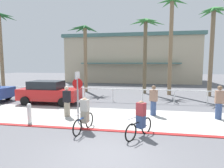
{
  "coord_description": "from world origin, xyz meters",
  "views": [
    {
      "loc": [
        1.16,
        -5.65,
        2.96
      ],
      "look_at": [
        -0.8,
        6.0,
        1.66
      ],
      "focal_mm": 29.97,
      "sensor_mm": 36.0,
      "label": 1
    }
  ],
  "objects_px": {
    "palm_tree_0": "(1,34)",
    "cyclist_black_1": "(140,120)",
    "palm_tree_2": "(146,36)",
    "cyclist_blue_0": "(84,115)",
    "car_red_1": "(49,92)",
    "palm_tree_4": "(213,29)",
    "bollard_2": "(29,113)",
    "pedestrian_1": "(67,103)",
    "stop_sign_bike_lane": "(78,90)",
    "pedestrian_0": "(153,102)",
    "palm_tree_3": "(172,27)",
    "palm_tree_1": "(85,41)",
    "pedestrian_2": "(219,104)"
  },
  "relations": [
    {
      "from": "bollard_2",
      "to": "pedestrian_0",
      "type": "relative_size",
      "value": 0.58
    },
    {
      "from": "stop_sign_bike_lane",
      "to": "pedestrian_1",
      "type": "height_order",
      "value": "stop_sign_bike_lane"
    },
    {
      "from": "cyclist_black_1",
      "to": "pedestrian_0",
      "type": "height_order",
      "value": "pedestrian_0"
    },
    {
      "from": "bollard_2",
      "to": "car_red_1",
      "type": "relative_size",
      "value": 0.23
    },
    {
      "from": "cyclist_blue_0",
      "to": "pedestrian_0",
      "type": "xyz_separation_m",
      "value": [
        3.12,
        2.99,
        0.11
      ]
    },
    {
      "from": "palm_tree_0",
      "to": "palm_tree_4",
      "type": "distance_m",
      "value": 21.01
    },
    {
      "from": "stop_sign_bike_lane",
      "to": "pedestrian_0",
      "type": "height_order",
      "value": "stop_sign_bike_lane"
    },
    {
      "from": "car_red_1",
      "to": "pedestrian_2",
      "type": "height_order",
      "value": "pedestrian_2"
    },
    {
      "from": "pedestrian_2",
      "to": "palm_tree_3",
      "type": "bearing_deg",
      "value": 100.96
    },
    {
      "from": "cyclist_black_1",
      "to": "pedestrian_1",
      "type": "distance_m",
      "value": 4.65
    },
    {
      "from": "palm_tree_3",
      "to": "pedestrian_2",
      "type": "relative_size",
      "value": 4.91
    },
    {
      "from": "palm_tree_1",
      "to": "pedestrian_2",
      "type": "distance_m",
      "value": 13.79
    },
    {
      "from": "pedestrian_0",
      "to": "pedestrian_2",
      "type": "height_order",
      "value": "pedestrian_2"
    },
    {
      "from": "cyclist_black_1",
      "to": "palm_tree_1",
      "type": "bearing_deg",
      "value": 117.41
    },
    {
      "from": "palm_tree_1",
      "to": "pedestrian_1",
      "type": "relative_size",
      "value": 4.02
    },
    {
      "from": "palm_tree_1",
      "to": "palm_tree_4",
      "type": "relative_size",
      "value": 0.88
    },
    {
      "from": "stop_sign_bike_lane",
      "to": "pedestrian_1",
      "type": "relative_size",
      "value": 1.5
    },
    {
      "from": "pedestrian_1",
      "to": "palm_tree_4",
      "type": "bearing_deg",
      "value": 39.51
    },
    {
      "from": "palm_tree_1",
      "to": "car_red_1",
      "type": "relative_size",
      "value": 1.56
    },
    {
      "from": "bollard_2",
      "to": "cyclist_blue_0",
      "type": "bearing_deg",
      "value": -10.59
    },
    {
      "from": "cyclist_blue_0",
      "to": "pedestrian_1",
      "type": "bearing_deg",
      "value": 130.07
    },
    {
      "from": "palm_tree_0",
      "to": "palm_tree_3",
      "type": "height_order",
      "value": "palm_tree_3"
    },
    {
      "from": "palm_tree_4",
      "to": "car_red_1",
      "type": "height_order",
      "value": "palm_tree_4"
    },
    {
      "from": "pedestrian_1",
      "to": "pedestrian_2",
      "type": "bearing_deg",
      "value": 5.84
    },
    {
      "from": "stop_sign_bike_lane",
      "to": "palm_tree_4",
      "type": "bearing_deg",
      "value": 45.6
    },
    {
      "from": "palm_tree_0",
      "to": "cyclist_black_1",
      "type": "relative_size",
      "value": 5.31
    },
    {
      "from": "palm_tree_3",
      "to": "car_red_1",
      "type": "xyz_separation_m",
      "value": [
        -9.31,
        -5.59,
        -5.43
      ]
    },
    {
      "from": "palm_tree_2",
      "to": "car_red_1",
      "type": "distance_m",
      "value": 10.4
    },
    {
      "from": "cyclist_black_1",
      "to": "pedestrian_1",
      "type": "xyz_separation_m",
      "value": [
        -4.08,
        2.23,
        0.1
      ]
    },
    {
      "from": "cyclist_black_1",
      "to": "car_red_1",
      "type": "bearing_deg",
      "value": 142.24
    },
    {
      "from": "pedestrian_2",
      "to": "palm_tree_1",
      "type": "bearing_deg",
      "value": 140.04
    },
    {
      "from": "cyclist_blue_0",
      "to": "pedestrian_1",
      "type": "distance_m",
      "value": 2.56
    },
    {
      "from": "cyclist_black_1",
      "to": "pedestrian_2",
      "type": "relative_size",
      "value": 0.86
    },
    {
      "from": "palm_tree_1",
      "to": "palm_tree_3",
      "type": "height_order",
      "value": "palm_tree_3"
    },
    {
      "from": "palm_tree_4",
      "to": "bollard_2",
      "type": "bearing_deg",
      "value": -139.8
    },
    {
      "from": "pedestrian_1",
      "to": "cyclist_black_1",
      "type": "bearing_deg",
      "value": -28.61
    },
    {
      "from": "palm_tree_2",
      "to": "palm_tree_4",
      "type": "xyz_separation_m",
      "value": [
        5.83,
        -0.69,
        0.38
      ]
    },
    {
      "from": "pedestrian_1",
      "to": "pedestrian_2",
      "type": "distance_m",
      "value": 8.19
    },
    {
      "from": "palm_tree_2",
      "to": "cyclist_black_1",
      "type": "relative_size",
      "value": 4.67
    },
    {
      "from": "bollard_2",
      "to": "car_red_1",
      "type": "height_order",
      "value": "car_red_1"
    },
    {
      "from": "palm_tree_2",
      "to": "cyclist_blue_0",
      "type": "distance_m",
      "value": 12.36
    },
    {
      "from": "bollard_2",
      "to": "car_red_1",
      "type": "distance_m",
      "value": 4.57
    },
    {
      "from": "palm_tree_0",
      "to": "palm_tree_1",
      "type": "height_order",
      "value": "palm_tree_0"
    },
    {
      "from": "palm_tree_3",
      "to": "pedestrian_2",
      "type": "xyz_separation_m",
      "value": [
        1.5,
        -7.75,
        -5.45
      ]
    },
    {
      "from": "palm_tree_3",
      "to": "car_red_1",
      "type": "distance_m",
      "value": 12.14
    },
    {
      "from": "palm_tree_3",
      "to": "cyclist_blue_0",
      "type": "bearing_deg",
      "value": -115.39
    },
    {
      "from": "stop_sign_bike_lane",
      "to": "cyclist_blue_0",
      "type": "bearing_deg",
      "value": -56.55
    },
    {
      "from": "palm_tree_3",
      "to": "cyclist_black_1",
      "type": "relative_size",
      "value": 5.7
    },
    {
      "from": "stop_sign_bike_lane",
      "to": "pedestrian_0",
      "type": "xyz_separation_m",
      "value": [
        3.77,
        2.01,
        -0.87
      ]
    },
    {
      "from": "car_red_1",
      "to": "palm_tree_4",
      "type": "bearing_deg",
      "value": 22.78
    }
  ]
}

